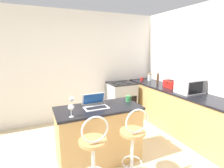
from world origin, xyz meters
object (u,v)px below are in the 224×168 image
Objects in this scene: stove_range at (121,100)px; storage_jar at (150,77)px; pepper_mill at (158,79)px; mug_blue at (164,83)px; bar_stool_far at (133,146)px; wine_glass_short at (72,99)px; bar_stool_near at (94,156)px; laptop at (95,104)px; mug_red at (142,79)px; microwave at (190,86)px; mug_green at (128,99)px; toaster at (171,84)px; wine_glass_tall at (71,108)px.

storage_jar is (0.82, -0.05, 0.54)m from stove_range.
stove_range is 1.06m from pepper_mill.
mug_blue is 0.59m from storage_jar.
wine_glass_short reaches higher than bar_stool_far.
wine_glass_short is 1.62× the size of mug_blue.
bar_stool_near and bar_stool_far have the same top height.
laptop reaches higher than mug_red.
microwave is 2.29m from wine_glass_short.
bar_stool_near is at bearing -164.32° from microwave.
stove_range is 1.15m from mug_blue.
mug_green is at bearing -145.03° from pepper_mill.
microwave is 2.59× the size of storage_jar.
mug_blue reaches higher than mug_red.
bar_stool_near is at bearing -144.03° from pepper_mill.
mug_red is (-0.12, 0.95, -0.04)m from toaster.
mug_red is 2.81m from wine_glass_tall.
wine_glass_short is (-1.51, -1.30, 0.56)m from stove_range.
storage_jar is (1.70, 1.99, 0.50)m from bar_stool_far.
bar_stool_far is at bearing -49.50° from wine_glass_short.
toaster is at bearing -95.03° from storage_jar.
mug_red is at bearing 53.88° from bar_stool_far.
laptop is 0.47m from wine_glass_tall.
toaster is (2.17, 1.12, 0.48)m from bar_stool_near.
microwave reaches higher than storage_jar.
bar_stool_far is at bearing -26.73° from wine_glass_tall.
toaster is at bearing -104.88° from mug_blue.
laptop is 1.97m from microwave.
mug_green is at bearing 3.73° from laptop.
wine_glass_tall is (-0.17, 0.36, 0.52)m from bar_stool_near.
microwave is at bearing 20.47° from bar_stool_far.
storage_jar is at bearing 34.69° from laptop.
laptop is 2.34m from mug_red.
mug_blue is (0.04, -0.20, -0.08)m from pepper_mill.
wine_glass_tall reaches higher than toaster.
toaster is (1.94, 0.52, 0.03)m from laptop.
storage_jar reaches higher than wine_glass_tall.
microwave is at bearing -84.15° from mug_red.
laptop is 0.40× the size of stove_range.
pepper_mill is (0.03, 0.49, 0.04)m from toaster.
pepper_mill is (2.21, 1.60, 0.52)m from bar_stool_near.
mug_blue is 2.64m from wine_glass_tall.
mug_red is at bearing 38.91° from laptop.
bar_stool_far reaches higher than mug_red.
microwave is at bearing -90.20° from pepper_mill.
laptop is 2.45m from storage_jar.
laptop is 2.01m from toaster.
wine_glass_short is at bearing 177.05° from microwave.
storage_jar is (0.00, 0.59, 0.05)m from mug_blue.
mug_green is 1.04m from wine_glass_tall.
toaster is 1.30m from stove_range.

